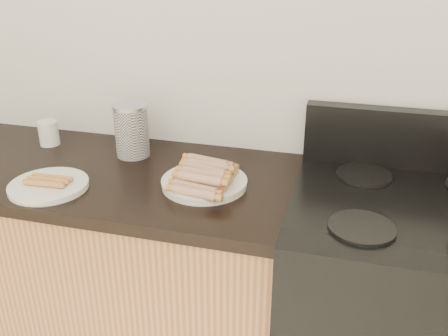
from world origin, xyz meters
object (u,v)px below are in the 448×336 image
(canister, at_px, (132,130))
(stove, at_px, (400,329))
(main_plate, at_px, (204,184))
(mug, at_px, (49,133))
(side_plate, at_px, (49,186))

(canister, bearing_deg, stove, -9.15)
(main_plate, xyz_separation_m, canister, (-0.32, 0.17, 0.09))
(main_plate, relative_size, canister, 1.41)
(canister, height_order, mug, canister)
(stove, bearing_deg, side_plate, -172.01)
(stove, xyz_separation_m, mug, (-1.33, 0.17, 0.49))
(main_plate, height_order, canister, canister)
(stove, relative_size, main_plate, 3.39)
(main_plate, distance_m, canister, 0.38)
(mug, bearing_deg, stove, -7.25)
(mug, bearing_deg, side_plate, -57.79)
(main_plate, bearing_deg, canister, 151.80)
(mug, bearing_deg, canister, -1.86)
(stove, xyz_separation_m, side_plate, (-1.13, -0.16, 0.45))
(stove, relative_size, mug, 9.85)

